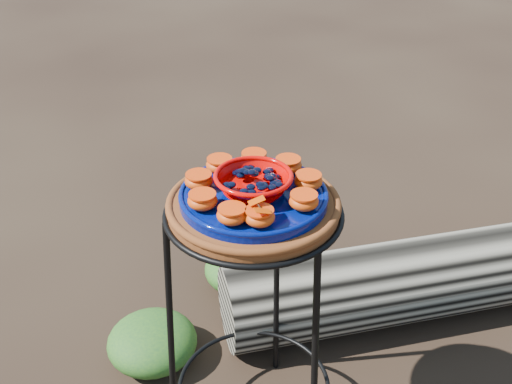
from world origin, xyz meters
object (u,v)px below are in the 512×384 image
(terracotta_saucer, at_px, (253,207))
(cobalt_plate, at_px, (253,197))
(red_bowl, at_px, (253,184))
(plant_stand, at_px, (254,330))
(driftwood_log, at_px, (441,275))

(terracotta_saucer, height_order, cobalt_plate, cobalt_plate)
(terracotta_saucer, distance_m, red_bowl, 0.06)
(plant_stand, height_order, driftwood_log, plant_stand)
(cobalt_plate, bearing_deg, terracotta_saucer, 0.00)
(cobalt_plate, relative_size, driftwood_log, 0.22)
(red_bowl, bearing_deg, cobalt_plate, 0.00)
(plant_stand, distance_m, cobalt_plate, 0.39)
(plant_stand, height_order, red_bowl, red_bowl)
(red_bowl, xyz_separation_m, driftwood_log, (0.45, 0.65, -0.64))
(terracotta_saucer, xyz_separation_m, red_bowl, (0.00, 0.00, 0.06))
(driftwood_log, bearing_deg, plant_stand, -124.56)
(plant_stand, distance_m, terracotta_saucer, 0.37)
(plant_stand, relative_size, driftwood_log, 0.48)
(terracotta_saucer, relative_size, cobalt_plate, 1.17)
(terracotta_saucer, relative_size, driftwood_log, 0.26)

